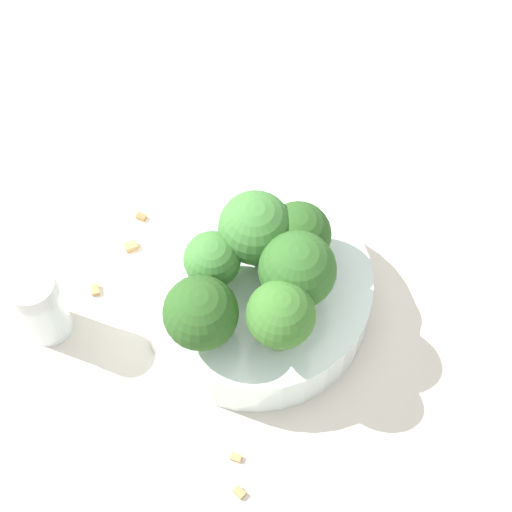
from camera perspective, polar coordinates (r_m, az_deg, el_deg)
The scene contains 14 objects.
ground_plane at distance 0.60m, azimuth 0.00°, elevation -3.39°, with size 3.00×3.00×0.00m, color beige.
bowl at distance 0.59m, azimuth 0.00°, elevation -2.49°, with size 0.16×0.16×0.04m, color silver.
broccoli_floret_0 at distance 0.55m, azimuth 2.83°, elevation 1.40°, with size 0.04×0.04×0.05m.
broccoli_floret_1 at distance 0.53m, azimuth 2.77°, elevation -1.03°, with size 0.05×0.05×0.06m.
broccoli_floret_2 at distance 0.52m, azimuth 1.66°, elevation -4.02°, with size 0.04×0.04×0.06m.
broccoli_floret_3 at distance 0.55m, azimuth -0.32°, elevation 1.82°, with size 0.05×0.05×0.06m.
broccoli_floret_4 at distance 0.52m, azimuth -3.70°, elevation -3.88°, with size 0.05×0.05×0.05m.
broccoli_floret_5 at distance 0.54m, azimuth -2.94°, elevation -0.32°, with size 0.04×0.04×0.05m.
pepper_shaker at distance 0.58m, azimuth -14.17°, elevation -3.21°, with size 0.03×0.03×0.07m.
almond_crumb_0 at distance 0.64m, azimuth -7.67°, elevation 2.70°, with size 0.01×0.01×0.01m, color olive.
almond_crumb_1 at distance 0.62m, azimuth -10.70°, elevation -2.15°, with size 0.01×0.01×0.01m, color #AD7F4C.
almond_crumb_2 at distance 0.63m, azimuth -8.36°, elevation 0.75°, with size 0.01×0.01×0.01m, color #AD7F4C.
almond_crumb_3 at distance 0.56m, azimuth -1.35°, elevation -13.24°, with size 0.01×0.00×0.01m, color #AD7F4C.
almond_crumb_4 at distance 0.56m, azimuth -1.13°, elevation -15.43°, with size 0.01×0.01×0.01m, color #AD7F4C.
Camera 1 is at (-0.26, 0.01, 0.54)m, focal length 60.00 mm.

